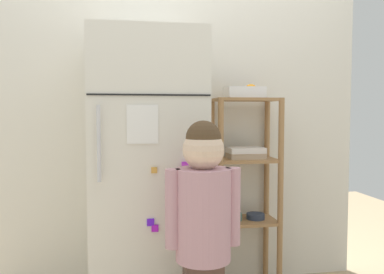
# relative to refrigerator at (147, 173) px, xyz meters

# --- Properties ---
(kitchen_wall_back) EXTENTS (2.50, 0.03, 2.11)m
(kitchen_wall_back) POSITION_rel_refrigerator_xyz_m (0.22, 0.32, 0.25)
(kitchen_wall_back) COLOR silver
(kitchen_wall_back) RESTS_ON ground
(refrigerator) EXTENTS (0.63, 0.61, 1.61)m
(refrigerator) POSITION_rel_refrigerator_xyz_m (0.00, 0.00, 0.00)
(refrigerator) COLOR silver
(refrigerator) RESTS_ON ground
(child_standing) EXTENTS (0.36, 0.27, 1.12)m
(child_standing) POSITION_rel_refrigerator_xyz_m (0.23, -0.49, -0.13)
(child_standing) COLOR brown
(child_standing) RESTS_ON ground
(pantry_shelf_unit) EXTENTS (0.42, 0.28, 1.25)m
(pantry_shelf_unit) POSITION_rel_refrigerator_xyz_m (0.64, 0.15, -0.07)
(pantry_shelf_unit) COLOR #9E7247
(pantry_shelf_unit) RESTS_ON ground
(fruit_bin) EXTENTS (0.24, 0.16, 0.09)m
(fruit_bin) POSITION_rel_refrigerator_xyz_m (0.65, 0.14, 0.48)
(fruit_bin) COLOR white
(fruit_bin) RESTS_ON pantry_shelf_unit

